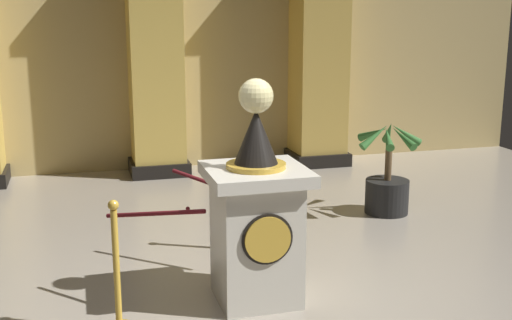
% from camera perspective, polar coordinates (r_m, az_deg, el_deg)
% --- Properties ---
extents(ground_plane, '(12.33, 12.33, 0.00)m').
position_cam_1_polar(ground_plane, '(5.31, -1.84, -13.42)').
color(ground_plane, '#9E9384').
extents(back_wall, '(12.33, 0.16, 3.83)m').
position_cam_1_polar(back_wall, '(9.94, -9.24, 10.23)').
color(back_wall, tan).
rests_on(back_wall, ground_plane).
extents(pedestal_clock, '(0.81, 0.81, 1.85)m').
position_cam_1_polar(pedestal_clock, '(5.29, 0.01, -5.08)').
color(pedestal_clock, beige).
rests_on(pedestal_clock, ground_plane).
extents(stanchion_near, '(0.24, 0.24, 1.02)m').
position_cam_1_polar(stanchion_near, '(6.50, -1.27, -5.00)').
color(stanchion_near, gold).
rests_on(stanchion_near, ground_plane).
extents(stanchion_far, '(0.24, 0.24, 1.03)m').
position_cam_1_polar(stanchion_far, '(5.01, -12.16, -10.83)').
color(stanchion_far, gold).
rests_on(stanchion_far, ground_plane).
extents(velvet_rope, '(1.39, 1.39, 0.22)m').
position_cam_1_polar(velvet_rope, '(5.59, -6.08, -3.43)').
color(velvet_rope, '#591419').
extents(column_right, '(0.92, 0.92, 3.68)m').
position_cam_1_polar(column_right, '(10.16, 5.52, 9.89)').
color(column_right, black).
rests_on(column_right, ground_plane).
extents(column_centre_rear, '(0.89, 0.89, 3.68)m').
position_cam_1_polar(column_centre_rear, '(9.55, -8.95, 9.60)').
color(column_centre_rear, black).
rests_on(column_centre_rear, ground_plane).
extents(potted_palm_right, '(0.82, 0.78, 1.13)m').
position_cam_1_polar(potted_palm_right, '(7.85, 11.52, -2.16)').
color(potted_palm_right, black).
rests_on(potted_palm_right, ground_plane).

